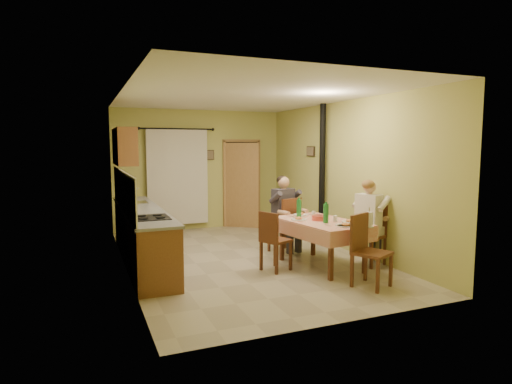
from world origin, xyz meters
name	(u,v)px	position (x,y,z in m)	size (l,w,h in m)	color
floor	(245,258)	(0.00, 0.00, 0.00)	(4.00, 6.00, 0.01)	tan
room_shell	(245,154)	(0.00, 0.00, 1.82)	(4.04, 6.04, 2.82)	tan
kitchen_run	(142,234)	(-1.71, 0.40, 0.48)	(0.64, 3.64, 1.56)	brown
upper_cabinets	(124,147)	(-1.82, 1.70, 1.95)	(0.35, 1.40, 0.70)	brown
curtain	(178,176)	(-0.55, 2.90, 1.26)	(1.70, 0.07, 2.22)	black
doorway	(242,184)	(1.01, 2.85, 1.05)	(0.96, 0.54, 2.15)	black
dining_table	(321,244)	(0.96, -0.96, 0.38)	(1.15, 1.68, 0.76)	tan
tableware	(327,218)	(0.99, -1.07, 0.83)	(0.88, 1.55, 0.33)	white
chair_far	(285,236)	(0.84, 0.13, 0.29)	(0.56, 0.56, 1.02)	#572D17
chair_near	(370,266)	(1.08, -2.09, 0.29)	(0.60, 0.60, 1.01)	#572D17
chair_right	(369,247)	(1.77, -1.15, 0.29)	(0.56, 0.56, 1.00)	#572D17
chair_left	(275,252)	(0.18, -0.87, 0.29)	(0.51, 0.51, 0.95)	#572D17
man_far	(284,205)	(0.83, 0.15, 0.88)	(0.64, 0.56, 1.39)	#38333D
man_right	(370,212)	(1.75, -1.16, 0.88)	(0.57, 0.64, 1.39)	silver
stove_flue	(322,192)	(1.90, 0.60, 1.02)	(0.24, 0.24, 2.80)	black
picture_back	(210,155)	(0.25, 2.97, 1.75)	(0.19, 0.03, 0.23)	black
picture_right	(311,151)	(1.97, 1.20, 1.85)	(0.03, 0.31, 0.21)	brown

